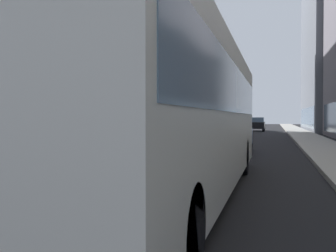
{
  "coord_description": "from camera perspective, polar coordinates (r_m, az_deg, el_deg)",
  "views": [
    {
      "loc": [
        3.19,
        -3.87,
        1.63
      ],
      "look_at": [
        0.48,
        6.26,
        1.4
      ],
      "focal_mm": 42.46,
      "sensor_mm": 36.0,
      "label": 1
    }
  ],
  "objects": [
    {
      "name": "car_black_suv",
      "position": [
        48.1,
        12.6,
        0.27
      ],
      "size": [
        1.85,
        4.79,
        1.62
      ],
      "color": "black",
      "rests_on": "ground"
    },
    {
      "name": "sidewalk_left",
      "position": [
        39.9,
        2.09,
        -0.98
      ],
      "size": [
        2.4,
        110.0,
        0.15
      ],
      "primitive_type": "cube",
      "color": "#9E9991",
      "rests_on": "ground"
    },
    {
      "name": "sidewalk_right",
      "position": [
        38.98,
        18.65,
        -1.1
      ],
      "size": [
        2.4,
        110.0,
        0.15
      ],
      "primitive_type": "cube",
      "color": "#ADA89E",
      "rests_on": "ground"
    },
    {
      "name": "car_yellow_taxi",
      "position": [
        17.38,
        -5.21,
        -1.4
      ],
      "size": [
        1.91,
        4.79,
        1.62
      ],
      "color": "yellow",
      "rests_on": "ground"
    },
    {
      "name": "car_grey_wagon",
      "position": [
        12.1,
        -14.73,
        -2.6
      ],
      "size": [
        1.93,
        4.33,
        1.62
      ],
      "color": "slate",
      "rests_on": "ground"
    },
    {
      "name": "car_white_van",
      "position": [
        44.3,
        7.2,
        0.2
      ],
      "size": [
        1.93,
        4.47,
        1.62
      ],
      "color": "silver",
      "rests_on": "ground"
    },
    {
      "name": "building_left_mid",
      "position": [
        31.89,
        -14.21,
        14.65
      ],
      "size": [
        10.68,
        14.25,
        18.08
      ],
      "color": "gray",
      "rests_on": "ground"
    },
    {
      "name": "building_left_far",
      "position": [
        46.75,
        -4.13,
        10.51
      ],
      "size": [
        11.11,
        17.73,
        18.32
      ],
      "color": "#A0937F",
      "rests_on": "ground"
    },
    {
      "name": "transit_bus",
      "position": [
        8.17,
        0.88,
        2.29
      ],
      "size": [
        2.78,
        11.53,
        3.05
      ],
      "color": "silver",
      "rests_on": "ground"
    },
    {
      "name": "box_truck",
      "position": [
        32.76,
        7.27,
        1.31
      ],
      "size": [
        2.3,
        7.5,
        3.05
      ],
      "color": "silver",
      "rests_on": "ground"
    },
    {
      "name": "ground_plane",
      "position": [
        39.03,
        10.27,
        -1.16
      ],
      "size": [
        120.0,
        120.0,
        0.0
      ],
      "primitive_type": "plane",
      "color": "black"
    },
    {
      "name": "car_blue_hatchback",
      "position": [
        18.4,
        8.76,
        -1.27
      ],
      "size": [
        1.9,
        4.34,
        1.62
      ],
      "color": "#4C6BB7",
      "rests_on": "ground"
    }
  ]
}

